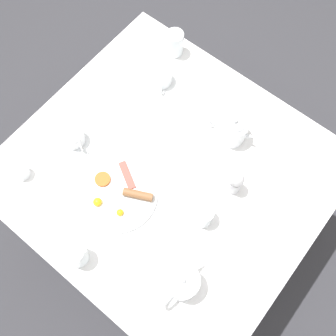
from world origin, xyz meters
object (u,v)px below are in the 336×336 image
(teapot_near, at_px, (182,282))
(creamer_jug, at_px, (20,171))
(water_glass_tall, at_px, (203,215))
(napkin_folded, at_px, (292,183))
(breakfast_plate, at_px, (118,194))
(fork_by_plate, at_px, (263,241))
(wine_glass_spare, at_px, (175,43))
(water_glass_short, at_px, (76,255))
(pepper_grinder, at_px, (235,182))
(teacup_with_saucer_left, at_px, (73,138))
(teacup_with_saucer_right, at_px, (161,78))
(teapot_far, at_px, (232,129))
(knife_by_plate, at_px, (164,129))

(teapot_near, xyz_separation_m, creamer_jug, (0.68, 0.06, -0.03))
(water_glass_tall, distance_m, napkin_folded, 0.35)
(breakfast_plate, relative_size, fork_by_plate, 1.91)
(breakfast_plate, distance_m, wine_glass_spare, 0.65)
(water_glass_tall, bearing_deg, water_glass_short, 56.71)
(wine_glass_spare, bearing_deg, pepper_grinder, 147.65)
(napkin_folded, relative_size, fork_by_plate, 1.24)
(water_glass_short, height_order, fork_by_plate, water_glass_short)
(teacup_with_saucer_left, distance_m, creamer_jug, 0.22)
(teapot_near, xyz_separation_m, fork_by_plate, (-0.13, -0.28, -0.05))
(fork_by_plate, bearing_deg, wine_glass_spare, -30.69)
(teapot_near, bearing_deg, wine_glass_spare, 41.50)
(breakfast_plate, xyz_separation_m, teapot_near, (-0.36, 0.10, 0.05))
(water_glass_tall, relative_size, pepper_grinder, 0.73)
(teapot_near, relative_size, creamer_jug, 2.57)
(teacup_with_saucer_left, height_order, teacup_with_saucer_right, same)
(teacup_with_saucer_left, distance_m, water_glass_short, 0.43)
(breakfast_plate, relative_size, teacup_with_saucer_left, 1.89)
(teacup_with_saucer_right, height_order, water_glass_tall, water_glass_tall)
(napkin_folded, bearing_deg, teapot_far, -3.11)
(wine_glass_spare, xyz_separation_m, creamer_jug, (0.09, 0.77, -0.03))
(water_glass_tall, height_order, fork_by_plate, water_glass_tall)
(teapot_far, bearing_deg, wine_glass_spare, 146.06)
(teapot_near, bearing_deg, water_glass_short, 116.15)
(fork_by_plate, bearing_deg, teapot_near, 65.81)
(teacup_with_saucer_right, xyz_separation_m, water_glass_short, (-0.22, 0.70, 0.02))
(water_glass_short, height_order, pepper_grinder, pepper_grinder)
(creamer_jug, bearing_deg, teacup_with_saucer_right, -103.01)
(teapot_near, height_order, fork_by_plate, teapot_near)
(teacup_with_saucer_left, xyz_separation_m, water_glass_tall, (-0.55, -0.06, 0.02))
(teapot_near, height_order, pepper_grinder, teapot_near)
(teacup_with_saucer_right, relative_size, wine_glass_spare, 1.46)
(napkin_folded, bearing_deg, breakfast_plate, 42.99)
(water_glass_tall, distance_m, wine_glass_spare, 0.71)
(breakfast_plate, xyz_separation_m, fork_by_plate, (-0.49, -0.18, -0.01))
(napkin_folded, bearing_deg, teacup_with_saucer_left, 27.01)
(pepper_grinder, distance_m, napkin_folded, 0.22)
(teacup_with_saucer_left, distance_m, fork_by_plate, 0.76)
(breakfast_plate, bearing_deg, water_glass_short, 99.89)
(teacup_with_saucer_left, xyz_separation_m, creamer_jug, (0.06, 0.21, -0.00))
(teacup_with_saucer_left, distance_m, water_glass_tall, 0.55)
(creamer_jug, bearing_deg, pepper_grinder, -145.31)
(water_glass_short, bearing_deg, teapot_far, -100.65)
(water_glass_short, xyz_separation_m, creamer_jug, (0.36, -0.09, -0.02))
(creamer_jug, distance_m, knife_by_plate, 0.54)
(water_glass_tall, bearing_deg, napkin_folded, -119.55)
(teapot_far, relative_size, fork_by_plate, 1.33)
(teapot_far, bearing_deg, water_glass_tall, -81.95)
(breakfast_plate, distance_m, creamer_jug, 0.36)
(fork_by_plate, bearing_deg, pepper_grinder, -25.69)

